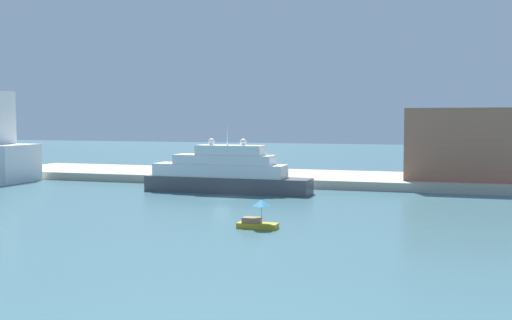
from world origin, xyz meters
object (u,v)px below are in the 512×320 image
(large_yacht, at_px, (225,174))
(person_figure, at_px, (202,168))
(small_motorboat, at_px, (258,217))
(harbor_building, at_px, (461,144))
(parked_car, at_px, (176,171))
(mooring_bollard, at_px, (265,176))

(large_yacht, distance_m, person_figure, 20.64)
(large_yacht, bearing_deg, small_motorboat, -63.11)
(large_yacht, height_order, small_motorboat, large_yacht)
(harbor_building, bearing_deg, parked_car, -175.10)
(mooring_bollard, bearing_deg, harbor_building, 13.07)
(small_motorboat, xyz_separation_m, mooring_bollard, (-11.26, 39.29, 0.61))
(parked_car, relative_size, mooring_bollard, 5.51)
(person_figure, bearing_deg, parked_car, -133.13)
(parked_car, bearing_deg, large_yacht, -42.35)
(parked_car, height_order, mooring_bollard, parked_car)
(large_yacht, relative_size, parked_car, 6.82)
(small_motorboat, relative_size, parked_car, 1.09)
(small_motorboat, bearing_deg, parked_car, 124.79)
(small_motorboat, xyz_separation_m, harbor_building, (20.36, 46.63, 6.16))
(mooring_bollard, bearing_deg, person_figure, 154.51)
(small_motorboat, bearing_deg, mooring_bollard, 105.99)
(small_motorboat, distance_m, parked_car, 51.59)
(large_yacht, distance_m, parked_car, 20.03)
(harbor_building, xyz_separation_m, person_figure, (-46.17, -0.41, -5.10))
(person_figure, bearing_deg, small_motorboat, -60.82)
(large_yacht, distance_m, small_motorboat, 32.43)
(small_motorboat, relative_size, mooring_bollard, 6.03)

